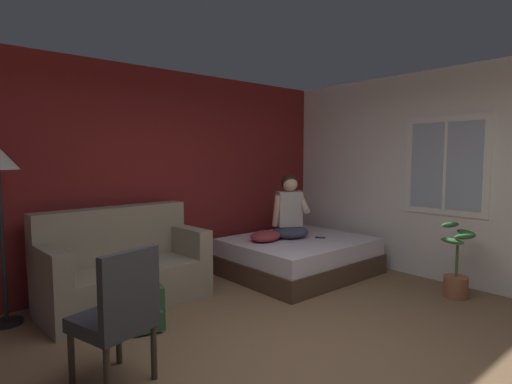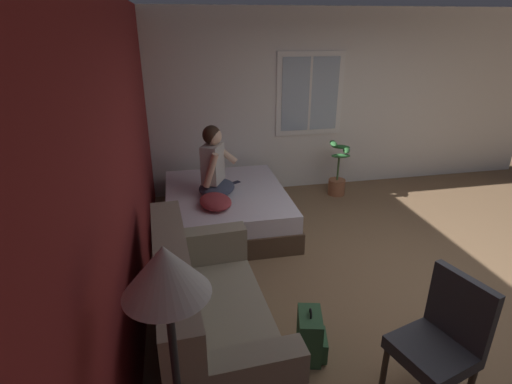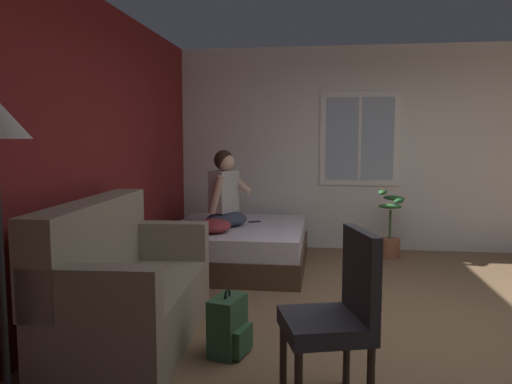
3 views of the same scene
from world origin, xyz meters
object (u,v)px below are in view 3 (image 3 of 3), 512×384
(couch, at_px, (124,289))
(backpack, at_px, (229,327))
(side_chair, at_px, (338,310))
(person_seated, at_px, (225,195))
(bed, at_px, (238,246))
(throw_pillow, at_px, (214,226))
(cell_phone, at_px, (254,222))
(potted_plant, at_px, (390,234))

(couch, xyz_separation_m, backpack, (-0.11, -0.80, -0.20))
(side_chair, xyz_separation_m, person_seated, (2.89, 1.20, 0.30))
(bed, distance_m, side_chair, 3.13)
(person_seated, xyz_separation_m, throw_pillow, (-0.41, 0.04, -0.29))
(bed, height_order, throw_pillow, throw_pillow)
(cell_phone, bearing_deg, person_seated, -73.29)
(bed, distance_m, person_seated, 0.62)
(bed, xyz_separation_m, person_seated, (-0.04, 0.13, 0.60))
(couch, relative_size, person_seated, 1.99)
(backpack, bearing_deg, couch, 82.19)
(backpack, bearing_deg, side_chair, -126.92)
(couch, height_order, cell_phone, couch)
(bed, distance_m, cell_phone, 0.40)
(couch, bearing_deg, person_seated, -7.92)
(backpack, xyz_separation_m, throw_pillow, (1.94, 0.53, 0.36))
(throw_pillow, height_order, potted_plant, potted_plant)
(bed, bearing_deg, throw_pillow, 158.50)
(couch, bearing_deg, cell_phone, -13.45)
(backpack, bearing_deg, cell_phone, 4.08)
(side_chair, distance_m, throw_pillow, 2.77)
(couch, bearing_deg, bed, -11.06)
(side_chair, bearing_deg, throw_pillow, 26.70)
(person_seated, relative_size, throw_pillow, 1.82)
(bed, xyz_separation_m, side_chair, (-2.93, -1.07, 0.30))
(throw_pillow, distance_m, potted_plant, 2.30)
(couch, bearing_deg, potted_plant, -37.54)
(bed, distance_m, backpack, 2.42)
(couch, bearing_deg, throw_pillow, -8.34)
(potted_plant, bearing_deg, person_seated, 110.06)
(bed, height_order, potted_plant, potted_plant)
(backpack, xyz_separation_m, cell_phone, (2.65, 0.19, 0.29))
(bed, bearing_deg, potted_plant, -69.81)
(throw_pillow, bearing_deg, potted_plant, -60.73)
(couch, height_order, potted_plant, couch)
(side_chair, xyz_separation_m, backpack, (0.54, 0.72, -0.34))
(side_chair, distance_m, backpack, 0.96)
(backpack, distance_m, cell_phone, 2.67)
(bed, bearing_deg, person_seated, 108.27)
(bed, distance_m, throw_pillow, 0.58)
(bed, xyz_separation_m, backpack, (-2.39, -0.35, -0.04))
(cell_phone, bearing_deg, side_chair, -13.25)
(backpack, distance_m, potted_plant, 3.40)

